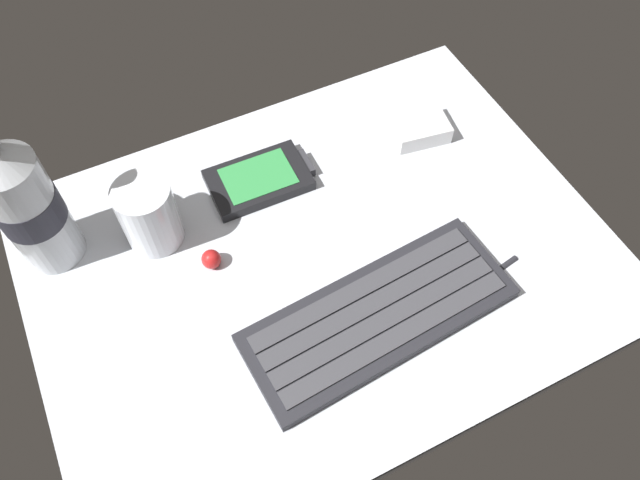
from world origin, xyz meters
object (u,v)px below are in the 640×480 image
juice_cup (149,216)px  charger_block (419,127)px  trackball_mouse (211,259)px  keyboard (379,315)px  stylus_pen (486,278)px  handheld_device (260,179)px  water_bottle (25,203)px

juice_cup → charger_block: juice_cup is taller
juice_cup → trackball_mouse: size_ratio=3.86×
keyboard → stylus_pen: (12.96, -1.11, -0.46)cm
keyboard → stylus_pen: keyboard is taller
keyboard → charger_block: size_ratio=4.25×
handheld_device → water_bottle: 26.01cm
handheld_device → keyboard: bearing=-79.6°
juice_cup → charger_block: 35.39cm
water_bottle → juice_cup: bearing=-16.2°
juice_cup → water_bottle: bearing=163.8°
juice_cup → stylus_pen: 37.78cm
juice_cup → charger_block: bearing=0.6°
handheld_device → trackball_mouse: bearing=-138.4°
keyboard → stylus_pen: bearing=-4.9°
charger_block → stylus_pen: (-4.47, -21.94, -0.85)cm
keyboard → stylus_pen: 13.01cm
keyboard → charger_block: bearing=50.1°
charger_block → trackball_mouse: (-30.88, -6.78, -0.10)cm
juice_cup → charger_block: size_ratio=1.21×
keyboard → charger_block: charger_block is taller
charger_block → stylus_pen: bearing=-101.5°
juice_cup → keyboard: bearing=-48.9°
keyboard → handheld_device: 22.73cm
charger_block → handheld_device: bearing=175.9°
keyboard → juice_cup: 27.33cm
keyboard → juice_cup: juice_cup is taller
water_bottle → stylus_pen: bearing=-30.7°
keyboard → trackball_mouse: 19.45cm
water_bottle → stylus_pen: size_ratio=2.19×
keyboard → trackball_mouse: (-13.45, 14.04, 0.29)cm
juice_cup → stylus_pen: juice_cup is taller
water_bottle → trackball_mouse: bearing=-32.0°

